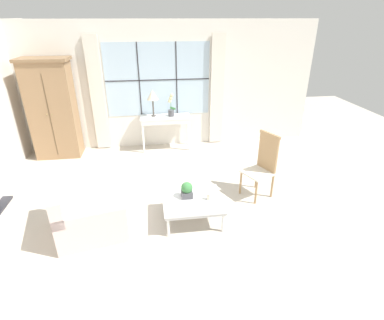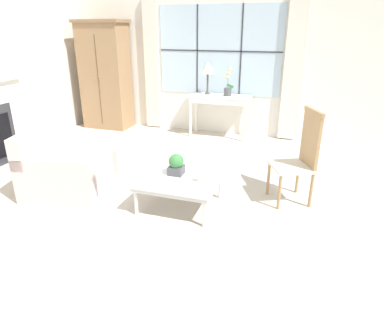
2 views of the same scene
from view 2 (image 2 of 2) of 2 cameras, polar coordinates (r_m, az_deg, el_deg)
name	(u,v)px [view 2 (image 2 of 2)]	position (r m, az deg, el deg)	size (l,w,h in m)	color
ground_plane	(156,198)	(4.28, -5.99, -6.29)	(14.00, 14.00, 0.00)	#BCB2A3
wall_back_windowed	(219,60)	(6.68, 4.53, 16.30)	(7.20, 0.14, 2.80)	silver
armoire	(105,75)	(7.30, -14.25, 13.50)	(1.00, 0.58, 2.11)	#93704C
console_table	(220,100)	(6.47, 4.73, 9.86)	(1.13, 0.43, 0.79)	white
table_lamp	(208,68)	(6.49, 2.65, 15.05)	(0.25, 0.25, 0.60)	#4C4742
potted_orchid	(228,86)	(6.39, 6.02, 12.22)	(0.18, 0.14, 0.51)	#4C4C51
armchair_upholstered	(67,170)	(4.65, -20.12, -1.52)	(1.11, 1.14, 0.80)	beige
side_chair_wooden	(302,153)	(4.17, 17.79, 1.10)	(0.59, 0.59, 1.12)	beige
coffee_table	(180,181)	(3.93, -2.03, -3.50)	(0.89, 0.79, 0.36)	silver
potted_plant_small	(176,164)	(3.97, -2.65, -0.73)	(0.18, 0.18, 0.25)	#4C4C51
pillar_candle	(199,178)	(3.80, 1.22, -3.00)	(0.10, 0.10, 0.11)	silver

